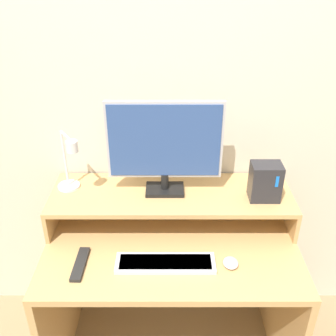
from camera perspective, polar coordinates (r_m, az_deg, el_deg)
The scene contains 9 objects.
wall_back at distance 1.90m, azimuth 0.35°, elevation 9.04°, with size 6.00×0.05×2.50m.
desk at distance 1.97m, azimuth 0.37°, elevation -15.51°, with size 1.14×0.69×0.74m.
monitor_shelf at distance 1.88m, azimuth 0.36°, elevation -4.19°, with size 1.14×0.36×0.16m.
monitor at distance 1.75m, azimuth -0.60°, elevation 3.43°, with size 0.52×0.12×0.45m.
desk_lamp at distance 1.85m, azimuth -14.22°, elevation 0.45°, with size 0.15×0.18×0.30m.
router_dock at distance 1.83m, azimuth 13.82°, elevation -1.92°, with size 0.14×0.10×0.18m.
keyboard at distance 1.71m, azimuth -0.47°, elevation -13.61°, with size 0.42×0.12×0.02m.
mouse at distance 1.72m, azimuth 8.99°, elevation -13.42°, with size 0.06×0.08×0.03m.
remote_control at distance 1.75m, azimuth -12.72°, elevation -13.46°, with size 0.05×0.20×0.02m.
Camera 1 is at (-0.02, -1.05, 1.91)m, focal length 42.00 mm.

